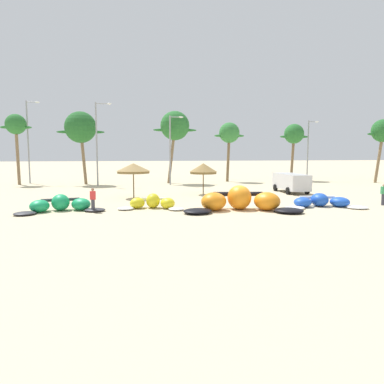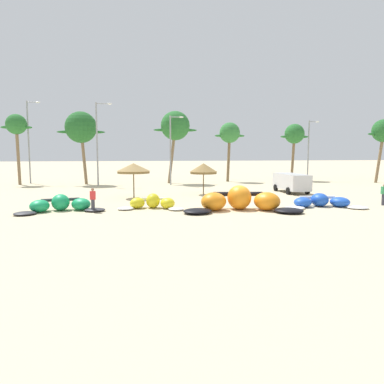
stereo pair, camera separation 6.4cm
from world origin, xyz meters
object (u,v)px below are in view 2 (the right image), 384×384
(palm_center_right, at_px, (294,135))
(lamppost_west, at_px, (29,138))
(palm_right_of_gap, at_px, (384,132))
(lamppost_east, at_px, (309,147))
(kite_far_left, at_px, (61,205))
(lamppost_east_center, at_px, (172,146))
(person_near_kites, at_px, (93,200))
(parked_van, at_px, (291,181))
(beach_umbrella_near_van, at_px, (133,168))
(person_by_umbrellas, at_px, (384,194))
(palm_leftmost, at_px, (16,126))
(kite_left, at_px, (152,203))
(beach_umbrella_middle, at_px, (203,169))
(kite_left_of_center, at_px, (240,201))
(kite_center, at_px, (321,202))
(palm_center_left, at_px, (230,134))
(palm_left, at_px, (81,128))
(lamppost_west_center, at_px, (98,140))
(palm_left_of_gap, at_px, (175,126))

(palm_center_right, relative_size, lamppost_west, 0.76)
(palm_right_of_gap, distance_m, lamppost_east, 9.27)
(kite_far_left, bearing_deg, lamppost_east_center, 63.95)
(person_near_kites, bearing_deg, parked_van, 28.01)
(beach_umbrella_near_van, relative_size, person_by_umbrellas, 1.86)
(person_near_kites, bearing_deg, person_by_umbrellas, 0.48)
(parked_van, height_order, palm_leftmost, palm_leftmost)
(kite_far_left, height_order, kite_left, kite_far_left)
(kite_left, distance_m, beach_umbrella_middle, 9.74)
(kite_left, distance_m, palm_leftmost, 27.03)
(kite_left_of_center, height_order, kite_center, kite_left_of_center)
(kite_left_of_center, distance_m, palm_right_of_gap, 31.52)
(kite_left_of_center, height_order, palm_center_left, palm_center_left)
(kite_left, height_order, palm_right_of_gap, palm_right_of_gap)
(kite_left, distance_m, lamppost_west, 27.54)
(palm_left, relative_size, palm_right_of_gap, 1.09)
(beach_umbrella_near_van, xyz_separation_m, parked_van, (15.22, 2.07, -1.48))
(person_near_kites, relative_size, lamppost_west, 0.16)
(parked_van, relative_size, palm_center_right, 0.65)
(palm_left, relative_size, lamppost_east, 1.07)
(kite_center, height_order, lamppost_west_center, lamppost_west_center)
(kite_center, relative_size, lamppost_east_center, 0.76)
(beach_umbrella_middle, bearing_deg, beach_umbrella_near_van, -165.23)
(lamppost_west_center, bearing_deg, person_by_umbrellas, -40.65)
(palm_leftmost, distance_m, lamppost_west_center, 10.22)
(parked_van, bearing_deg, kite_left, -148.61)
(kite_center, height_order, lamppost_east, lamppost_east)
(palm_center_left, xyz_separation_m, palm_center_right, (9.26, 0.52, -0.05))
(palm_left, xyz_separation_m, lamppost_east_center, (10.79, -2.09, -2.21))
(person_by_umbrellas, xyz_separation_m, lamppost_east, (5.29, 23.60, 3.80))
(kite_far_left, relative_size, palm_leftmost, 0.70)
(beach_umbrella_middle, bearing_deg, lamppost_west, 142.76)
(palm_center_right, bearing_deg, palm_leftmost, -177.48)
(person_by_umbrellas, bearing_deg, kite_left_of_center, -175.89)
(palm_center_left, bearing_deg, palm_center_right, 3.20)
(person_by_umbrellas, bearing_deg, palm_leftmost, 145.88)
(kite_left_of_center, height_order, person_by_umbrellas, kite_left_of_center)
(person_near_kites, distance_m, lamppost_east, 35.77)
(kite_center, bearing_deg, palm_right_of_gap, 46.36)
(person_near_kites, relative_size, palm_left_of_gap, 0.18)
(lamppost_east_center, bearing_deg, palm_left_of_gap, 73.12)
(person_near_kites, xyz_separation_m, person_by_umbrellas, (21.17, 0.18, 0.00))
(parked_van, bearing_deg, kite_center, -99.90)
(palm_left, bearing_deg, palm_center_right, 4.44)
(palm_left_of_gap, distance_m, lamppost_east_center, 3.36)
(beach_umbrella_middle, distance_m, palm_center_right, 21.53)
(kite_far_left, xyz_separation_m, kite_center, (18.38, -0.73, -0.05))
(lamppost_east_center, bearing_deg, kite_far_left, -116.05)
(lamppost_east, bearing_deg, kite_left, -134.68)
(beach_umbrella_near_van, distance_m, palm_left_of_gap, 15.81)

